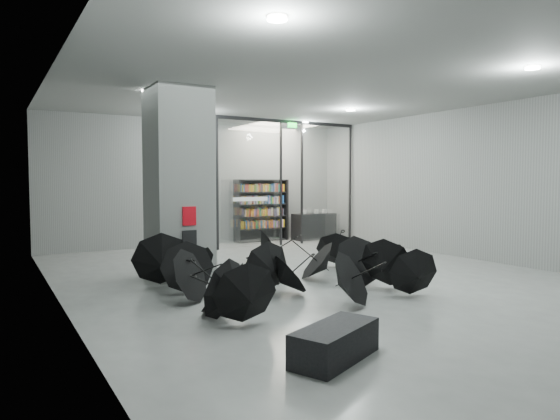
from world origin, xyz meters
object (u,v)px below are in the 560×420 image
bench (335,343)px  shop_counter (314,226)px  bookshelf (262,210)px  umbrella_cluster (277,276)px  column (179,184)px

bench → shop_counter: 11.85m
bookshelf → shop_counter: bookshelf is taller
shop_counter → umbrella_cluster: 8.48m
column → shop_counter: (6.40, 4.25, -1.54)m
shop_counter → column: bearing=-146.4°
bench → umbrella_cluster: umbrella_cluster is taller
column → bench: bearing=-91.1°
bench → umbrella_cluster: bearing=47.0°
bookshelf → shop_counter: bearing=-19.6°
bench → bookshelf: bearing=42.3°
bench → shop_counter: size_ratio=0.81×
column → umbrella_cluster: (1.06, -2.33, -1.70)m
column → bookshelf: bearing=46.1°
column → shop_counter: 7.84m
bookshelf → umbrella_cluster: bookshelf is taller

